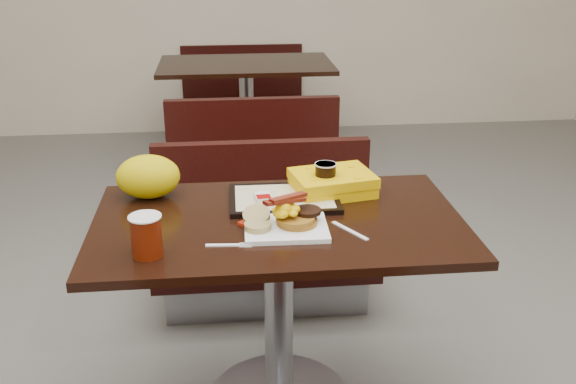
{
  "coord_description": "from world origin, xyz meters",
  "views": [
    {
      "loc": [
        -0.16,
        -1.9,
        1.63
      ],
      "look_at": [
        0.04,
        0.06,
        0.82
      ],
      "focal_mm": 40.41,
      "sensor_mm": 36.0,
      "label": 1
    }
  ],
  "objects": [
    {
      "name": "bench_far_s",
      "position": [
        0.0,
        1.9,
        0.36
      ],
      "size": [
        1.0,
        0.46,
        0.72
      ],
      "primitive_type": null,
      "color": "black",
      "rests_on": "floor"
    },
    {
      "name": "condiment_syrup",
      "position": [
        -0.11,
        -0.03,
        0.75
      ],
      "size": [
        0.05,
        0.04,
        0.01
      ],
      "primitive_type": "cube",
      "rotation": [
        0.0,
        0.0,
        0.66
      ],
      "color": "#B41B07",
      "rests_on": "table_near"
    },
    {
      "name": "tray",
      "position": [
        0.03,
        0.15,
        0.76
      ],
      "size": [
        0.38,
        0.27,
        0.02
      ],
      "primitive_type": "cube",
      "rotation": [
        0.0,
        0.0,
        -0.01
      ],
      "color": "black",
      "rests_on": "table_near"
    },
    {
      "name": "coffee_cup_far",
      "position": [
        0.18,
        0.19,
        0.82
      ],
      "size": [
        0.08,
        0.08,
        0.1
      ],
      "primitive_type": "cylinder",
      "rotation": [
        0.0,
        0.0,
        0.16
      ],
      "color": "black",
      "rests_on": "tray"
    },
    {
      "name": "hashbrown_sleeve_left",
      "position": [
        -0.04,
        0.12,
        0.78
      ],
      "size": [
        0.06,
        0.08,
        0.02
      ],
      "primitive_type": "cube",
      "rotation": [
        0.0,
        0.0,
        0.12
      ],
      "color": "silver",
      "rests_on": "tray"
    },
    {
      "name": "paper_bag",
      "position": [
        -0.43,
        0.23,
        0.83
      ],
      "size": [
        0.26,
        0.22,
        0.15
      ],
      "primitive_type": "ellipsoid",
      "rotation": [
        0.0,
        0.0,
        -0.31
      ],
      "color": "#E1BD07",
      "rests_on": "table_near"
    },
    {
      "name": "knife",
      "position": [
        0.21,
        -0.11,
        0.75
      ],
      "size": [
        0.09,
        0.14,
        0.0
      ],
      "primitive_type": "cube",
      "rotation": [
        0.0,
        0.0,
        -1.03
      ],
      "color": "white",
      "rests_on": "table_near"
    },
    {
      "name": "bench_far_n",
      "position": [
        0.0,
        3.3,
        0.36
      ],
      "size": [
        1.0,
        0.46,
        0.72
      ],
      "primitive_type": null,
      "color": "black",
      "rests_on": "floor"
    },
    {
      "name": "bacon_strips",
      "position": [
        0.01,
        -0.07,
        0.85
      ],
      "size": [
        0.16,
        0.13,
        0.01
      ],
      "primitive_type": null,
      "rotation": [
        0.0,
        0.0,
        0.53
      ],
      "color": "#420504",
      "rests_on": "scrambled_eggs"
    },
    {
      "name": "muffin_bottom",
      "position": [
        -0.07,
        -0.1,
        0.77
      ],
      "size": [
        0.09,
        0.09,
        0.02
      ],
      "primitive_type": "cylinder",
      "rotation": [
        0.0,
        0.0,
        0.12
      ],
      "color": "tan",
      "rests_on": "platter"
    },
    {
      "name": "pancake_stack",
      "position": [
        0.05,
        -0.07,
        0.78
      ],
      "size": [
        0.14,
        0.14,
        0.03
      ],
      "primitive_type": "cylinder",
      "rotation": [
        0.0,
        0.0,
        0.08
      ],
      "color": "#8C5E17",
      "rests_on": "platter"
    },
    {
      "name": "muffin_top",
      "position": [
        -0.07,
        -0.04,
        0.79
      ],
      "size": [
        0.11,
        0.11,
        0.05
      ],
      "primitive_type": "cylinder",
      "rotation": [
        0.38,
        0.0,
        -0.26
      ],
      "color": "tan",
      "rests_on": "platter"
    },
    {
      "name": "platter",
      "position": [
        0.02,
        -0.09,
        0.76
      ],
      "size": [
        0.26,
        0.21,
        0.02
      ],
      "primitive_type": "cube",
      "rotation": [
        0.0,
        0.0,
        -0.03
      ],
      "color": "white",
      "rests_on": "table_near"
    },
    {
      "name": "bench_near_n",
      "position": [
        0.0,
        0.7,
        0.36
      ],
      "size": [
        1.0,
        0.46,
        0.72
      ],
      "primitive_type": null,
      "color": "black",
      "rests_on": "floor"
    },
    {
      "name": "clamshell",
      "position": [
        0.21,
        0.21,
        0.79
      ],
      "size": [
        0.31,
        0.26,
        0.07
      ],
      "primitive_type": "cube",
      "rotation": [
        0.0,
        0.0,
        0.2
      ],
      "color": "#E0AB03",
      "rests_on": "table_near"
    },
    {
      "name": "coffee_cup_near",
      "position": [
        -0.4,
        -0.21,
        0.81
      ],
      "size": [
        0.11,
        0.11,
        0.12
      ],
      "primitive_type": "cylinder",
      "rotation": [
        0.0,
        0.0,
        0.37
      ],
      "color": "maroon",
      "rests_on": "table_near"
    },
    {
      "name": "table_far",
      "position": [
        0.0,
        2.6,
        0.38
      ],
      "size": [
        1.2,
        0.7,
        0.75
      ],
      "primitive_type": null,
      "color": "black",
      "rests_on": "floor"
    },
    {
      "name": "condiment_ketchup",
      "position": [
        0.04,
        0.08,
        0.75
      ],
      "size": [
        0.04,
        0.04,
        0.01
      ],
      "primitive_type": "cube",
      "rotation": [
        0.0,
        0.0,
        -0.4
      ],
      "color": "#8C0504",
      "rests_on": "table_near"
    },
    {
      "name": "fork",
      "position": [
        -0.18,
        -0.17,
        0.75
      ],
      "size": [
        0.14,
        0.04,
        0.0
      ],
      "primitive_type": null,
      "rotation": [
        0.0,
        0.0,
        -0.08
      ],
      "color": "white",
      "rests_on": "table_near"
    },
    {
      "name": "table_near",
      "position": [
        0.0,
        0.0,
        0.38
      ],
      "size": [
        1.2,
        0.7,
        0.75
      ],
      "primitive_type": null,
      "color": "black",
      "rests_on": "floor"
    },
    {
      "name": "sausage_patty",
      "position": [
        0.09,
        -0.05,
        0.8
      ],
      "size": [
        0.1,
        0.1,
        0.01
      ],
      "primitive_type": "cylinder",
      "rotation": [
        0.0,
        0.0,
        -0.21
      ],
      "color": "black",
      "rests_on": "pancake_stack"
    },
    {
      "name": "scrambled_eggs",
      "position": [
        0.01,
        -0.08,
        0.82
      ],
      "size": [
        0.11,
        0.1,
        0.05
      ],
      "primitive_type": "ellipsoid",
      "rotation": [
        0.0,
        0.0,
        -0.27
      ],
      "color": "#ECAE04",
      "rests_on": "pancake_stack"
    }
  ]
}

